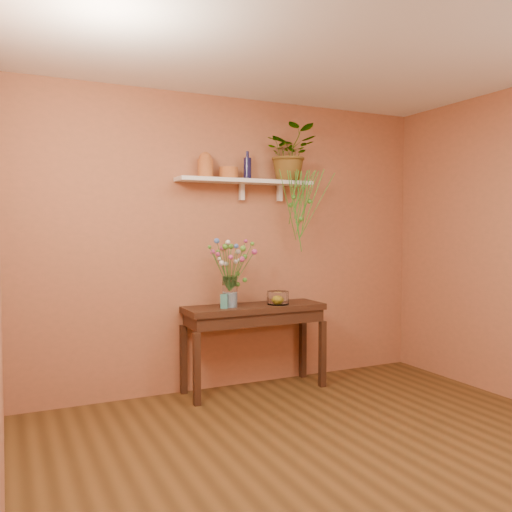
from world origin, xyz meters
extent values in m
plane|color=#583818|center=(0.00, 0.00, 0.00)|extent=(4.00, 4.00, 0.00)
plane|color=silver|center=(0.00, 0.00, 2.70)|extent=(4.00, 4.00, 0.00)
cube|color=#B26844|center=(0.00, 2.00, 1.35)|extent=(4.00, 0.04, 2.70)
cube|color=#3D2013|center=(0.09, 1.77, 0.76)|extent=(1.30, 0.42, 0.06)
cube|color=#3D2013|center=(0.09, 1.77, 0.68)|extent=(1.25, 0.38, 0.11)
cube|color=#3D2013|center=(-0.53, 1.59, 0.31)|extent=(0.06, 0.06, 0.62)
cube|color=#3D2013|center=(0.71, 1.59, 0.31)|extent=(0.06, 0.06, 0.62)
cube|color=#3D2013|center=(-0.53, 1.95, 0.31)|extent=(0.06, 0.06, 0.62)
cube|color=#3D2013|center=(0.71, 1.95, 0.31)|extent=(0.06, 0.06, 0.62)
cube|color=white|center=(0.05, 1.87, 1.92)|extent=(1.30, 0.24, 0.04)
cube|color=white|center=(0.05, 1.97, 1.83)|extent=(0.04, 0.05, 0.15)
cube|color=white|center=(0.45, 1.97, 1.83)|extent=(0.04, 0.05, 0.15)
cylinder|color=#B26132|center=(-0.34, 1.89, 2.02)|extent=(0.15, 0.15, 0.16)
sphere|color=#B26132|center=(-0.34, 1.89, 2.11)|extent=(0.11, 0.11, 0.11)
cylinder|color=#B26132|center=(-0.12, 1.88, 1.99)|extent=(0.19, 0.19, 0.10)
cylinder|color=#141136|center=(0.07, 1.89, 2.04)|extent=(0.09, 0.09, 0.20)
cylinder|color=#141136|center=(0.07, 1.89, 2.17)|extent=(0.03, 0.03, 0.06)
imported|color=#408127|center=(0.50, 1.85, 2.20)|extent=(0.58, 0.54, 0.52)
cylinder|color=#408127|center=(0.51, 1.73, 1.86)|extent=(0.08, 0.04, 0.32)
cylinder|color=green|center=(0.59, 1.61, 1.70)|extent=(0.07, 0.32, 0.63)
cylinder|color=green|center=(0.56, 1.66, 1.73)|extent=(0.07, 0.25, 0.59)
cylinder|color=#408127|center=(0.41, 1.72, 1.70)|extent=(0.28, 0.17, 0.64)
cylinder|color=green|center=(0.52, 1.73, 1.80)|extent=(0.01, 0.13, 0.44)
cylinder|color=green|center=(0.46, 1.71, 1.69)|extent=(0.17, 0.06, 0.66)
cylinder|color=#408127|center=(0.57, 1.72, 1.86)|extent=(0.06, 0.03, 0.32)
cylinder|color=green|center=(0.58, 1.72, 1.85)|extent=(0.19, 0.06, 0.35)
cylinder|color=green|center=(0.50, 1.74, 1.64)|extent=(0.18, 0.08, 0.75)
cylinder|color=#408127|center=(0.55, 1.70, 1.75)|extent=(0.03, 0.15, 0.53)
cylinder|color=green|center=(0.57, 1.68, 1.72)|extent=(0.06, 0.23, 0.60)
cylinder|color=green|center=(0.53, 1.69, 1.78)|extent=(0.04, 0.17, 0.48)
cylinder|color=#408127|center=(0.72, 1.71, 1.71)|extent=(0.35, 0.08, 0.63)
cylinder|color=green|center=(0.52, 1.70, 1.83)|extent=(0.12, 0.08, 0.38)
cylinder|color=green|center=(0.61, 1.67, 1.80)|extent=(0.13, 0.12, 0.44)
cylinder|color=#408127|center=(0.44, 1.69, 1.77)|extent=(0.06, 0.25, 0.49)
cylinder|color=green|center=(0.47, 1.70, 1.85)|extent=(0.04, 0.08, 0.34)
sphere|color=#408127|center=(0.45, 1.75, 1.71)|extent=(0.05, 0.05, 0.05)
sphere|color=#408127|center=(0.62, 1.68, 1.74)|extent=(0.05, 0.05, 0.05)
sphere|color=#408127|center=(0.47, 1.72, 1.78)|extent=(0.05, 0.05, 0.05)
sphere|color=#408127|center=(0.54, 1.72, 1.58)|extent=(0.05, 0.05, 0.05)
cylinder|color=white|center=(-0.16, 1.75, 0.93)|extent=(0.13, 0.13, 0.28)
cylinder|color=silver|center=(-0.16, 1.75, 0.85)|extent=(0.12, 0.12, 0.13)
cylinder|color=#386B28|center=(-0.14, 1.65, 1.13)|extent=(0.04, 0.22, 0.39)
sphere|color=#57942D|center=(-0.13, 1.54, 1.32)|extent=(0.05, 0.05, 0.05)
cylinder|color=#386B28|center=(-0.15, 1.72, 1.06)|extent=(0.03, 0.07, 0.26)
sphere|color=silver|center=(-0.13, 1.69, 1.20)|extent=(0.04, 0.04, 0.04)
cylinder|color=#386B28|center=(-0.12, 1.71, 1.08)|extent=(0.08, 0.10, 0.29)
sphere|color=#B5377C|center=(-0.08, 1.66, 1.22)|extent=(0.05, 0.05, 0.05)
cylinder|color=#386B28|center=(-0.07, 1.70, 1.14)|extent=(0.18, 0.11, 0.42)
sphere|color=#57942D|center=(0.01, 1.65, 1.35)|extent=(0.04, 0.04, 0.04)
cylinder|color=#386B28|center=(-0.06, 1.72, 1.11)|extent=(0.21, 0.08, 0.35)
sphere|color=#B5377C|center=(0.05, 1.68, 1.28)|extent=(0.05, 0.05, 0.05)
cylinder|color=#386B28|center=(-0.08, 1.75, 1.15)|extent=(0.16, 0.01, 0.44)
sphere|color=#B5377C|center=(-0.01, 1.75, 1.38)|extent=(0.04, 0.04, 0.04)
cylinder|color=#386B28|center=(-0.12, 1.75, 1.07)|extent=(0.09, 0.02, 0.27)
sphere|color=silver|center=(-0.07, 1.75, 1.20)|extent=(0.03, 0.03, 0.03)
cylinder|color=#386B28|center=(-0.08, 1.77, 1.08)|extent=(0.16, 0.03, 0.30)
sphere|color=#408127|center=(0.00, 1.78, 1.23)|extent=(0.05, 0.05, 0.05)
cylinder|color=#386B28|center=(-0.12, 1.77, 1.13)|extent=(0.09, 0.05, 0.40)
sphere|color=#446ABF|center=(-0.08, 1.79, 1.33)|extent=(0.04, 0.04, 0.04)
cylinder|color=#386B28|center=(-0.10, 1.80, 1.11)|extent=(0.13, 0.11, 0.35)
sphere|color=silver|center=(-0.04, 1.85, 1.28)|extent=(0.05, 0.05, 0.05)
cylinder|color=#386B28|center=(-0.13, 1.81, 1.13)|extent=(0.06, 0.11, 0.39)
sphere|color=#57942D|center=(-0.10, 1.86, 1.33)|extent=(0.05, 0.05, 0.05)
cylinder|color=#386B28|center=(-0.15, 1.82, 1.05)|extent=(0.02, 0.14, 0.23)
sphere|color=silver|center=(-0.14, 1.89, 1.16)|extent=(0.04, 0.04, 0.04)
cylinder|color=#386B28|center=(-0.15, 1.87, 1.12)|extent=(0.03, 0.24, 0.38)
sphere|color=#B5377C|center=(-0.13, 1.99, 1.31)|extent=(0.05, 0.05, 0.05)
cylinder|color=#386B28|center=(-0.19, 1.81, 1.11)|extent=(0.07, 0.12, 0.35)
sphere|color=#57942D|center=(-0.23, 1.87, 1.28)|extent=(0.04, 0.04, 0.04)
cylinder|color=#386B28|center=(-0.22, 1.82, 1.11)|extent=(0.11, 0.14, 0.35)
sphere|color=#B5377C|center=(-0.27, 1.89, 1.28)|extent=(0.05, 0.05, 0.05)
cylinder|color=#386B28|center=(-0.20, 1.79, 1.10)|extent=(0.09, 0.07, 0.33)
sphere|color=#B5377C|center=(-0.25, 1.82, 1.26)|extent=(0.04, 0.04, 0.04)
cylinder|color=#386B28|center=(-0.20, 1.77, 1.08)|extent=(0.09, 0.04, 0.29)
sphere|color=silver|center=(-0.24, 1.79, 1.22)|extent=(0.04, 0.04, 0.04)
cylinder|color=#386B28|center=(-0.25, 1.76, 1.13)|extent=(0.19, 0.02, 0.39)
sphere|color=#408127|center=(-0.35, 1.77, 1.33)|extent=(0.03, 0.03, 0.03)
cylinder|color=#386B28|center=(-0.24, 1.72, 1.16)|extent=(0.16, 0.08, 0.45)
sphere|color=#446ABF|center=(-0.31, 1.68, 1.38)|extent=(0.05, 0.05, 0.05)
cylinder|color=#386B28|center=(-0.21, 1.73, 1.06)|extent=(0.10, 0.06, 0.26)
sphere|color=silver|center=(-0.26, 1.71, 1.19)|extent=(0.05, 0.05, 0.05)
cylinder|color=#386B28|center=(-0.20, 1.70, 1.13)|extent=(0.09, 0.11, 0.40)
sphere|color=#57942D|center=(-0.25, 1.65, 1.33)|extent=(0.05, 0.05, 0.05)
cylinder|color=#386B28|center=(-0.20, 1.69, 1.15)|extent=(0.08, 0.14, 0.44)
sphere|color=silver|center=(-0.23, 1.63, 1.37)|extent=(0.04, 0.04, 0.04)
cylinder|color=#386B28|center=(-0.18, 1.69, 1.09)|extent=(0.05, 0.13, 0.31)
sphere|color=#B5377C|center=(-0.20, 1.63, 1.24)|extent=(0.04, 0.04, 0.04)
sphere|color=#408127|center=(-0.07, 1.78, 0.98)|extent=(0.04, 0.04, 0.04)
sphere|color=#408127|center=(-0.02, 1.73, 1.03)|extent=(0.04, 0.04, 0.04)
sphere|color=#408127|center=(-0.13, 1.84, 1.04)|extent=(0.04, 0.04, 0.04)
sphere|color=#408127|center=(-0.12, 1.81, 0.99)|extent=(0.04, 0.04, 0.04)
sphere|color=#408127|center=(-0.07, 1.79, 1.08)|extent=(0.04, 0.04, 0.04)
sphere|color=#408127|center=(-0.16, 1.83, 1.03)|extent=(0.04, 0.04, 0.04)
cylinder|color=white|center=(0.30, 1.72, 0.85)|extent=(0.20, 0.20, 0.12)
cylinder|color=white|center=(0.30, 1.72, 0.79)|extent=(0.20, 0.20, 0.01)
sphere|color=gold|center=(0.29, 1.71, 0.83)|extent=(0.08, 0.08, 0.08)
cube|color=teal|center=(-0.24, 1.70, 0.85)|extent=(0.07, 0.07, 0.12)
camera|label=1|loc=(-1.98, -2.61, 1.49)|focal=37.43mm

